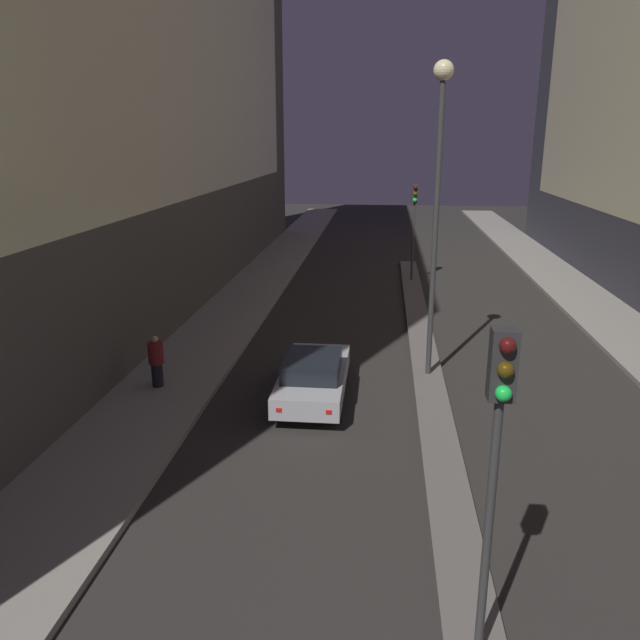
# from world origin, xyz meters

# --- Properties ---
(median_strip) EXTENTS (0.91, 32.04, 0.14)m
(median_strip) POSITION_xyz_m (0.00, 17.02, 0.07)
(median_strip) COLOR #66605B
(median_strip) RESTS_ON ground
(traffic_light_near) EXTENTS (0.32, 0.42, 4.75)m
(traffic_light_near) POSITION_xyz_m (0.00, 4.09, 3.62)
(traffic_light_near) COLOR #383838
(traffic_light_near) RESTS_ON median_strip
(traffic_light_mid) EXTENTS (0.32, 0.42, 4.75)m
(traffic_light_mid) POSITION_xyz_m (0.00, 28.09, 3.62)
(traffic_light_mid) COLOR #383838
(traffic_light_mid) RESTS_ON median_strip
(street_lamp) EXTENTS (0.55, 0.55, 8.93)m
(street_lamp) POSITION_xyz_m (0.00, 14.97, 6.31)
(street_lamp) COLOR #383838
(street_lamp) RESTS_ON median_strip
(car_left_lane) EXTENTS (1.76, 4.48, 1.35)m
(car_left_lane) POSITION_xyz_m (-3.30, 12.96, 0.70)
(car_left_lane) COLOR #B2B2B7
(car_left_lane) RESTS_ON ground
(pedestrian_on_left_sidewalk) EXTENTS (0.43, 0.43, 1.52)m
(pedestrian_on_left_sidewalk) POSITION_xyz_m (-7.84, 13.09, 0.94)
(pedestrian_on_left_sidewalk) COLOR black
(pedestrian_on_left_sidewalk) RESTS_ON sidewalk_left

